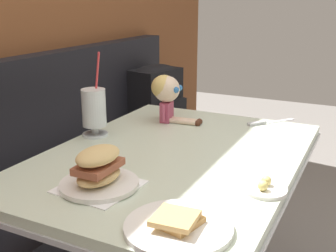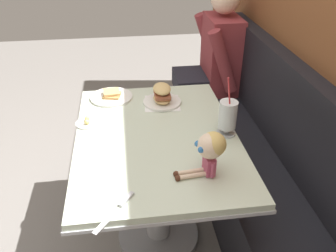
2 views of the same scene
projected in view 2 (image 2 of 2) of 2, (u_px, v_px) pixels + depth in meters
ground_plane at (129, 239)px, 2.13m from camera, size 8.00×8.00×0.00m
booth_bench at (265, 186)px, 2.05m from camera, size 2.60×0.48×1.00m
diner_table at (157, 166)px, 1.87m from camera, size 1.11×0.81×0.74m
toast_plate at (112, 96)px, 2.10m from camera, size 0.25×0.25×0.04m
milkshake_glass at (228, 117)px, 1.72m from camera, size 0.10×0.10×0.32m
sandwich_plate at (162, 96)px, 2.02m from camera, size 0.22×0.22×0.12m
butter_saucer at (87, 123)px, 1.84m from camera, size 0.12×0.12×0.04m
butter_knife at (121, 205)px, 1.34m from camera, size 0.20×0.16×0.01m
seated_doll at (210, 148)px, 1.44m from camera, size 0.12×0.22×0.20m
diner_patron at (216, 54)px, 2.73m from camera, size 0.55×0.48×0.81m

